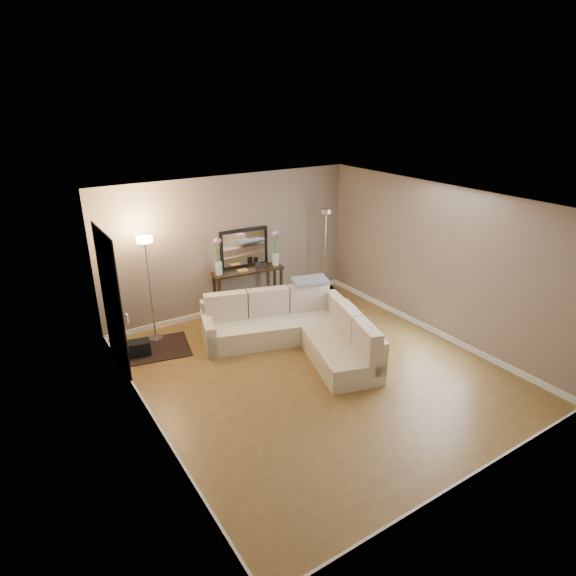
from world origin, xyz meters
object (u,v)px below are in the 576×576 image
sectional_sofa (297,329)px  console_table (244,288)px  floor_lamp_unlit (326,236)px  floor_lamp_lit (148,269)px

sectional_sofa → console_table: sectional_sofa is taller
sectional_sofa → floor_lamp_unlit: 2.42m
floor_lamp_lit → console_table: bearing=6.3°
sectional_sofa → console_table: 1.71m
console_table → floor_lamp_unlit: 1.94m
sectional_sofa → floor_lamp_lit: size_ratio=1.58×
console_table → floor_lamp_unlit: bearing=-7.4°
console_table → floor_lamp_unlit: (1.74, -0.23, 0.83)m
console_table → floor_lamp_lit: floor_lamp_lit is taller
floor_lamp_lit → floor_lamp_unlit: size_ratio=0.99×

